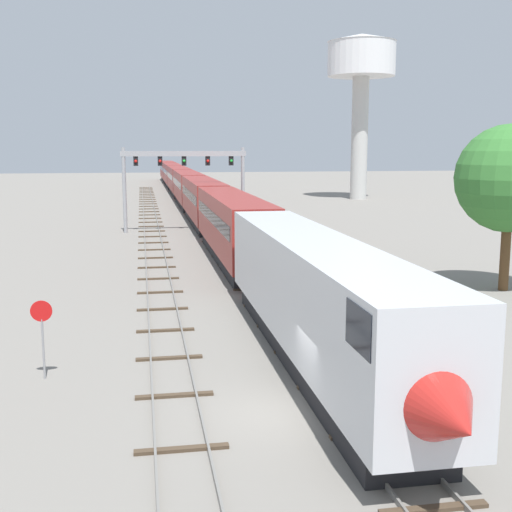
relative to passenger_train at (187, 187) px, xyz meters
The scene contains 8 objects.
ground_plane 74.24m from the passenger_train, 91.54° to the right, with size 400.00×400.00×0.00m, color gray.
track_main 14.39m from the passenger_train, 90.00° to the right, with size 2.60×200.00×0.16m.
track_near 34.70m from the passenger_train, 99.14° to the right, with size 2.60×160.00×0.16m.
passenger_train is the anchor object (origin of this frame).
signal_gantry 28.99m from the passenger_train, 94.48° to the right, with size 12.10×0.49×8.19m.
water_tower 33.87m from the passenger_train, 15.84° to the left, with size 10.68×10.68×25.46m.
stop_sign 70.32m from the passenger_train, 98.18° to the right, with size 0.76×0.08×2.88m.
trackside_tree_left 60.56m from the passenger_train, 76.42° to the right, with size 6.15×6.15×9.54m.
Camera 1 is at (-4.39, -18.98, 8.22)m, focal length 46.17 mm.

